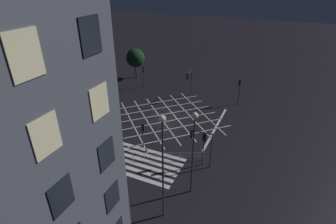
{
  "coord_description": "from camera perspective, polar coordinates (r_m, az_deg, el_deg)",
  "views": [
    {
      "loc": [
        13.39,
        -30.06,
        18.2
      ],
      "look_at": [
        0.0,
        0.0,
        0.85
      ],
      "focal_mm": 28.0,
      "sensor_mm": 36.0,
      "label": 1
    }
  ],
  "objects": [
    {
      "name": "ground_plane",
      "position": [
        37.6,
        0.0,
        -1.15
      ],
      "size": [
        200.0,
        200.0,
        0.0
      ],
      "primitive_type": "plane",
      "color": "black"
    },
    {
      "name": "road_markings",
      "position": [
        32.94,
        -3.56,
        -5.8
      ],
      "size": [
        17.59,
        21.78,
        0.01
      ],
      "color": "silver",
      "rests_on": "ground_plane"
    },
    {
      "name": "traffic_light_sw_cross",
      "position": [
        34.61,
        -19.07,
        -0.96
      ],
      "size": [
        0.36,
        0.39,
        3.4
      ],
      "rotation": [
        0.0,
        0.0,
        1.57
      ],
      "color": "#2D2D30",
      "rests_on": "ground_plane"
    },
    {
      "name": "traffic_light_median_south",
      "position": [
        30.19,
        -5.45,
        -4.11
      ],
      "size": [
        0.36,
        0.39,
        3.22
      ],
      "rotation": [
        0.0,
        0.0,
        1.57
      ],
      "color": "#2D2D30",
      "rests_on": "ground_plane"
    },
    {
      "name": "traffic_light_se_main",
      "position": [
        27.22,
        7.03,
        -6.1
      ],
      "size": [
        2.44,
        0.36,
        4.24
      ],
      "rotation": [
        0.0,
        0.0,
        3.14
      ],
      "color": "#2D2D30",
      "rests_on": "ground_plane"
    },
    {
      "name": "traffic_light_nw_main",
      "position": [
        47.12,
        -5.37,
        8.56
      ],
      "size": [
        0.39,
        0.36,
        3.87
      ],
      "color": "#2D2D30",
      "rests_on": "ground_plane"
    },
    {
      "name": "traffic_light_ne_main",
      "position": [
        41.76,
        15.27,
        5.34
      ],
      "size": [
        0.39,
        0.36,
        4.11
      ],
      "rotation": [
        0.0,
        0.0,
        3.14
      ],
      "color": "#2D2D30",
      "rests_on": "ground_plane"
    },
    {
      "name": "traffic_light_sw_main",
      "position": [
        33.72,
        -18.28,
        -1.33
      ],
      "size": [
        0.39,
        0.36,
        3.6
      ],
      "color": "#2D2D30",
      "rests_on": "ground_plane"
    },
    {
      "name": "traffic_light_median_north",
      "position": [
        42.62,
        4.65,
        7.29
      ],
      "size": [
        0.36,
        2.31,
        4.56
      ],
      "rotation": [
        0.0,
        0.0,
        -1.57
      ],
      "color": "#2D2D30",
      "rests_on": "ground_plane"
    },
    {
      "name": "traffic_light_se_cross",
      "position": [
        27.4,
        7.86,
        -6.58
      ],
      "size": [
        0.36,
        0.39,
        3.98
      ],
      "rotation": [
        0.0,
        0.0,
        1.57
      ],
      "color": "#2D2D30",
      "rests_on": "ground_plane"
    },
    {
      "name": "street_lamp_east",
      "position": [
        22.03,
        5.64,
        -5.08
      ],
      "size": [
        0.58,
        0.58,
        8.45
      ],
      "color": "#2D2D30",
      "rests_on": "ground_plane"
    },
    {
      "name": "street_lamp_west",
      "position": [
        28.92,
        -30.86,
        0.61
      ],
      "size": [
        0.61,
        0.61,
        9.09
      ],
      "color": "#2D2D30",
      "rests_on": "ground_plane"
    },
    {
      "name": "street_lamp_far",
      "position": [
        19.37,
        -1.17,
        -8.37
      ],
      "size": [
        0.53,
        0.53,
        9.69
      ],
      "color": "#2D2D30",
      "rests_on": "ground_plane"
    },
    {
      "name": "street_tree_near",
      "position": [
        51.76,
        -7.09,
        11.61
      ],
      "size": [
        3.56,
        3.56,
        5.74
      ],
      "color": "#473323",
      "rests_on": "ground_plane"
    },
    {
      "name": "pedestrian_railing",
      "position": [
        28.96,
        0.0,
        -9.46
      ],
      "size": [
        7.18,
        3.23,
        1.05
      ],
      "rotation": [
        0.0,
        0.0,
        0.42
      ],
      "color": "#B7B7BC",
      "rests_on": "ground_plane"
    }
  ]
}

